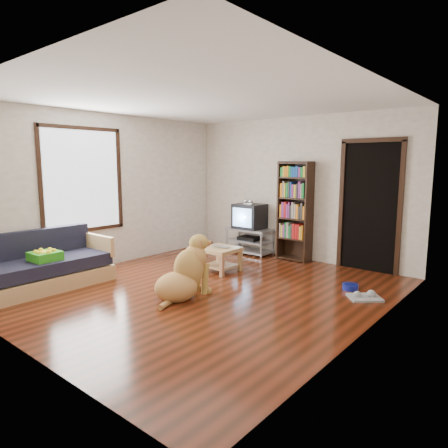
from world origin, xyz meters
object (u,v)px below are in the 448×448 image
Objects in this scene: tv_stand at (249,240)px; crt_tv at (250,216)px; green_cushion at (45,256)px; grey_rag at (365,298)px; coffee_table at (220,255)px; bookshelf at (295,206)px; sofa at (45,269)px; dog_bowl at (350,287)px; laptop at (219,247)px; dog at (185,274)px.

crt_tv is (0.00, 0.02, 0.47)m from tv_stand.
green_cushion reaches higher than grey_rag.
grey_rag is 0.73× the size of coffee_table.
green_cushion is 0.63× the size of crt_tv.
sofa is (-1.92, -3.72, -0.74)m from bookshelf.
tv_stand is 0.47m from crt_tv.
sofa reaches higher than green_cushion.
crt_tv is 3.81m from sofa.
crt_tv reaches higher than dog_bowl.
grey_rag is 0.44× the size of tv_stand.
green_cushion is at bearing -140.49° from dog_bowl.
green_cushion is 2.59m from laptop.
green_cushion is at bearing -115.49° from bookshelf.
grey_rag is 0.22× the size of sofa.
green_cushion is 4.40m from grey_rag.
dog_bowl is at bearing 37.96° from sofa.
sofa is at bearing -122.01° from coffee_table.
sofa is at bearing -117.32° from bookshelf.
coffee_table is (-2.34, -0.19, 0.27)m from grey_rag.
sofa is 2.10m from dog.
dog_bowl is at bearing 3.27° from laptop.
sofa reaches higher than coffee_table.
green_cushion is 0.67× the size of coffee_table.
dog reaches higher than coffee_table.
dog_bowl is at bearing 37.85° from green_cushion.
coffee_table is at bearing 57.99° from sofa.
tv_stand is 0.50× the size of bookshelf.
tv_stand is 1.20m from bookshelf.
laptop is 0.53× the size of crt_tv.
coffee_table reaches higher than grey_rag.
crt_tv is at bearing 75.07° from sofa.
sofa is at bearing -152.27° from dog.
green_cushion is 0.92× the size of grey_rag.
tv_stand is 1.64× the size of coffee_table.
green_cushion is at bearing -129.24° from laptop.
grey_rag is 2.43m from bookshelf.
crt_tv is 0.32× the size of bookshelf.
laptop is 1.54m from crt_tv.
bookshelf is 3.27× the size of coffee_table.
green_cushion is 0.41× the size of tv_stand.
laptop is 0.17× the size of sofa.
crt_tv reaches higher than grey_rag.
bookshelf is (0.95, 0.07, 0.26)m from crt_tv.
dog_bowl is 0.39m from grey_rag.
green_cushion is 0.26m from sofa.
laptop reaches higher than coffee_table.
sofa is 3.27× the size of coffee_table.
dog_bowl is at bearing 140.19° from grey_rag.
tv_stand is at bearing 96.81° from laptop.
dog_bowl is 0.38× the size of crt_tv.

